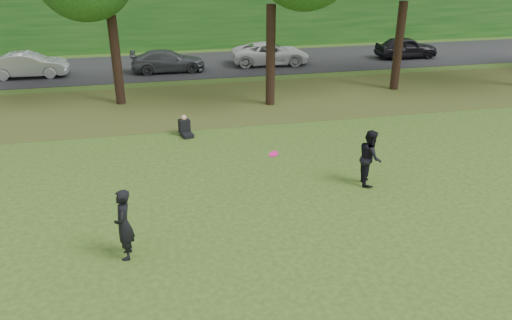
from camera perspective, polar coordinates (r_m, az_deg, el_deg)
The scene contains 9 objects.
ground at distance 12.50m, azimuth -3.29°, elevation -11.96°, with size 120.00×120.00×0.00m, color #2E4716.
leaf_litter at distance 24.19m, azimuth -8.09°, elevation 6.25°, with size 60.00×7.00×0.01m, color #4D431B.
street at distance 31.89m, azimuth -9.24°, elevation 10.57°, with size 70.00×7.00×0.02m, color black.
far_hedge at distance 37.35m, azimuth -10.09°, elevation 16.38°, with size 70.00×3.00×5.00m, color #164A15.
player_left at distance 12.71m, azimuth -14.87°, elevation -7.15°, with size 0.68×0.44×1.86m, color black.
player_right at distance 16.35m, azimuth 12.90°, elevation 0.31°, with size 0.89×0.69×1.83m, color black.
parked_cars at distance 30.91m, azimuth -8.04°, elevation 11.49°, with size 36.06×2.71×1.39m.
frisbee at distance 14.32m, azimuth 2.01°, elevation 0.69°, with size 0.36×0.36×0.11m.
seated_person at distance 20.33m, azimuth -8.11°, elevation 3.65°, with size 0.59×0.81×0.83m.
Camera 1 is at (-1.39, -10.00, 7.37)m, focal length 35.00 mm.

